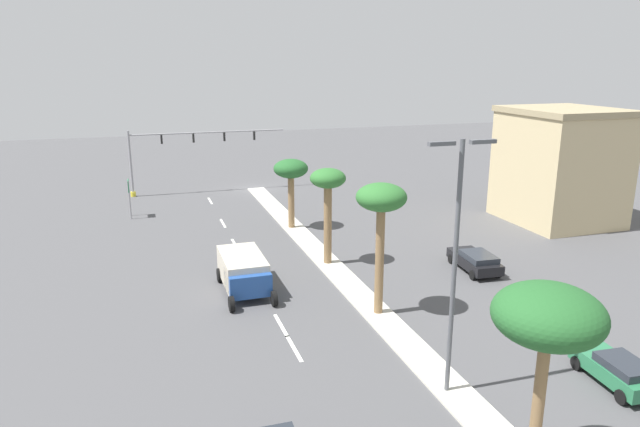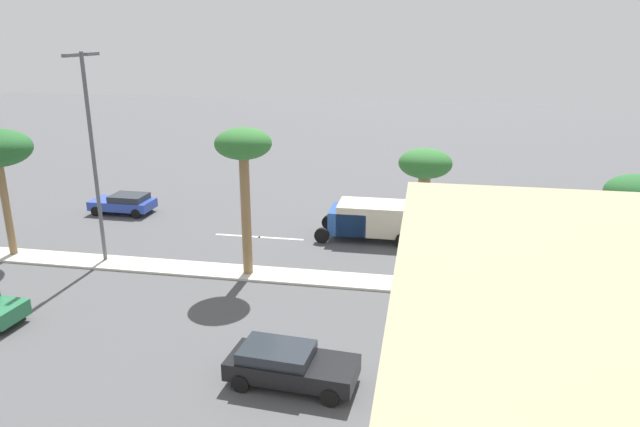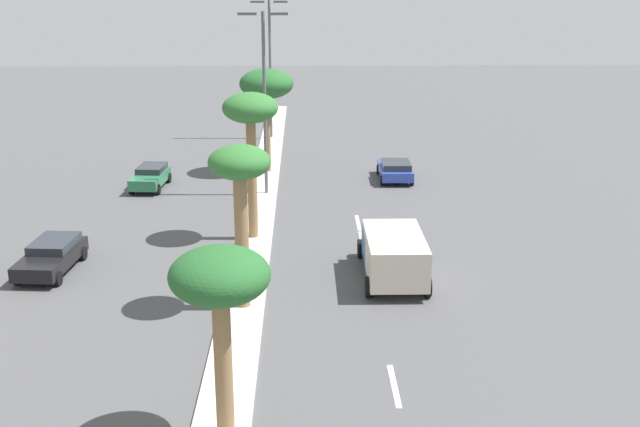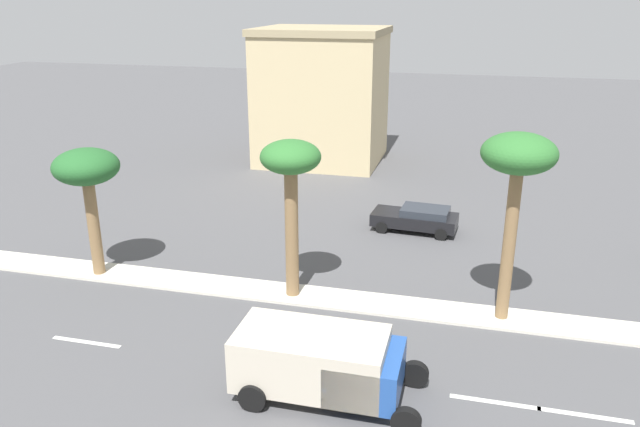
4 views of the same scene
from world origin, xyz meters
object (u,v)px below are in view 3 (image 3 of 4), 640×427
object	(u,v)px
palm_tree_inboard	(240,176)
palm_tree_right	(267,85)
sedan_black_outboard	(51,255)
street_lamp_front	(270,59)
box_truck	(393,252)
palm_tree_front	(250,116)
street_lamp_center	(264,91)
sedan_blue_inboard	(395,169)
palm_tree_trailing	(220,284)
sedan_green_leading	(151,176)

from	to	relation	value
palm_tree_inboard	palm_tree_right	xyz separation A→B (m)	(0.09, 22.18, 0.36)
sedan_black_outboard	palm_tree_inboard	bearing A→B (deg)	-25.43
street_lamp_front	sedan_black_outboard	size ratio (longest dim) A/B	2.32
sedan_black_outboard	box_truck	world-z (taller)	box_truck
palm_tree_inboard	palm_tree_front	distance (m)	8.64
street_lamp_center	sedan_blue_inboard	size ratio (longest dim) A/B	2.58
palm_tree_trailing	box_truck	bearing A→B (deg)	62.71
palm_tree_trailing	palm_tree_right	world-z (taller)	palm_tree_right
sedan_blue_inboard	sedan_green_leading	world-z (taller)	sedan_green_leading
palm_tree_inboard	sedan_black_outboard	size ratio (longest dim) A/B	1.43
palm_tree_front	palm_tree_right	bearing A→B (deg)	89.17
palm_tree_right	street_lamp_front	xyz separation A→B (m)	(-0.19, 11.18, 0.47)
palm_tree_right	sedan_blue_inboard	xyz separation A→B (m)	(8.41, -2.14, -5.21)
street_lamp_center	street_lamp_front	xyz separation A→B (m)	(-0.31, 16.63, 0.01)
street_lamp_center	sedan_black_outboard	world-z (taller)	street_lamp_center
palm_tree_right	street_lamp_center	distance (m)	5.48
palm_tree_trailing	palm_tree_front	bearing A→B (deg)	90.76
palm_tree_trailing	sedan_blue_inboard	xyz separation A→B (m)	(8.37, 29.25, -4.18)
palm_tree_trailing	street_lamp_center	bearing A→B (deg)	89.82
box_truck	street_lamp_center	bearing A→B (deg)	114.47
street_lamp_center	street_lamp_front	bearing A→B (deg)	91.08
palm_tree_front	street_lamp_front	xyz separation A→B (m)	(0.01, 24.75, 0.03)
street_lamp_center	sedan_blue_inboard	xyz separation A→B (m)	(8.29, 3.31, -5.67)
palm_tree_trailing	palm_tree_inboard	xyz separation A→B (m)	(-0.13, 9.22, 0.66)
sedan_black_outboard	palm_tree_front	bearing A→B (deg)	25.50
palm_tree_right	palm_tree_trailing	bearing A→B (deg)	-89.93
street_lamp_front	sedan_black_outboard	world-z (taller)	street_lamp_front
street_lamp_center	sedan_green_leading	xyz separation A→B (m)	(-7.39, 1.76, -5.66)
palm_tree_right	sedan_blue_inboard	bearing A→B (deg)	-14.31
palm_tree_trailing	sedan_black_outboard	size ratio (longest dim) A/B	1.24
palm_tree_inboard	palm_tree_front	size ratio (longest dim) A/B	0.90
palm_tree_trailing	sedan_blue_inboard	bearing A→B (deg)	74.04
sedan_black_outboard	box_truck	distance (m)	15.59
sedan_black_outboard	street_lamp_center	bearing A→B (deg)	53.16
palm_tree_right	palm_tree_inboard	bearing A→B (deg)	-90.22
street_lamp_center	sedan_blue_inboard	world-z (taller)	street_lamp_center
palm_tree_trailing	box_truck	distance (m)	14.25
street_lamp_center	box_truck	xyz separation A→B (m)	(6.24, -13.70, -5.15)
palm_tree_right	sedan_black_outboard	xyz separation A→B (m)	(-9.17, -17.86, -5.19)
sedan_black_outboard	sedan_blue_inboard	bearing A→B (deg)	41.79
street_lamp_center	box_truck	distance (m)	15.91
sedan_green_leading	box_truck	distance (m)	20.61
street_lamp_front	sedan_blue_inboard	world-z (taller)	street_lamp_front
sedan_blue_inboard	sedan_green_leading	size ratio (longest dim) A/B	1.01
sedan_green_leading	box_truck	bearing A→B (deg)	-48.61
palm_tree_right	sedan_black_outboard	bearing A→B (deg)	-117.18
street_lamp_center	sedan_black_outboard	size ratio (longest dim) A/B	2.32
street_lamp_front	sedan_blue_inboard	xyz separation A→B (m)	(8.60, -13.32, -5.68)
street_lamp_center	box_truck	world-z (taller)	street_lamp_center
palm_tree_trailing	palm_tree_front	xyz separation A→B (m)	(-0.24, 17.82, 1.46)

